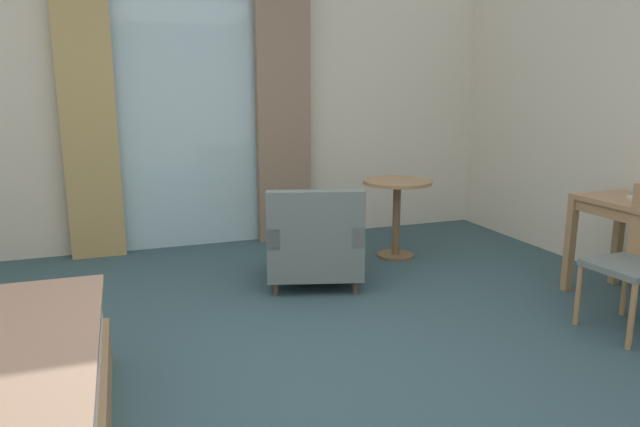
{
  "coord_description": "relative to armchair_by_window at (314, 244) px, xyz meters",
  "views": [
    {
      "loc": [
        -0.74,
        -2.76,
        1.53
      ],
      "look_at": [
        0.36,
        0.28,
        0.82
      ],
      "focal_mm": 32.66,
      "sensor_mm": 36.0,
      "label": 1
    }
  ],
  "objects": [
    {
      "name": "ground",
      "position": [
        -0.71,
        -1.37,
        -0.37
      ],
      "size": [
        6.87,
        6.42,
        0.1
      ],
      "primitive_type": "cube",
      "color": "#334C51"
    },
    {
      "name": "balcony_glass_door",
      "position": [
        -0.71,
        1.5,
        0.95
      ],
      "size": [
        1.34,
        0.02,
        2.53
      ],
      "primitive_type": "cube",
      "color": "silver",
      "rests_on": "ground"
    },
    {
      "name": "wall_back",
      "position": [
        -0.71,
        1.58,
        1.12
      ],
      "size": [
        6.47,
        0.12,
        2.87
      ],
      "primitive_type": "cube",
      "color": "beige",
      "rests_on": "ground"
    },
    {
      "name": "armchair_by_window",
      "position": [
        0.0,
        0.0,
        0.0
      ],
      "size": [
        0.89,
        0.89,
        0.79
      ],
      "color": "slate",
      "rests_on": "ground"
    },
    {
      "name": "round_cafe_table",
      "position": [
        0.95,
        0.45,
        0.2
      ],
      "size": [
        0.61,
        0.61,
        0.71
      ],
      "color": "#9E754C",
      "rests_on": "ground"
    },
    {
      "name": "curtain_panel_right",
      "position": [
        0.18,
        1.4,
        1.05
      ],
      "size": [
        0.53,
        0.1,
        2.74
      ],
      "primitive_type": "cube",
      "color": "#897056",
      "rests_on": "ground"
    },
    {
      "name": "curtain_panel_left",
      "position": [
        -1.6,
        1.4,
        1.05
      ],
      "size": [
        0.47,
        0.1,
        2.74
      ],
      "primitive_type": "cube",
      "color": "tan",
      "rests_on": "ground"
    }
  ]
}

